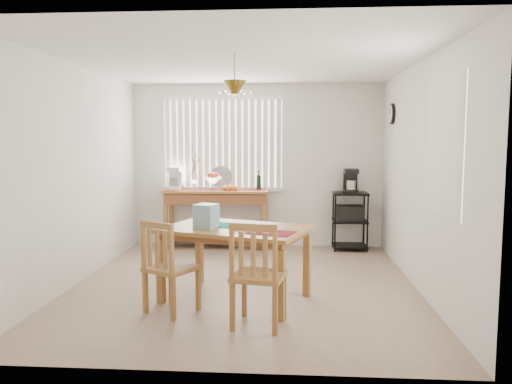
# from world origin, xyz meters

# --- Properties ---
(ground) EXTENTS (4.00, 4.50, 0.01)m
(ground) POSITION_xyz_m (0.00, 0.00, -0.01)
(ground) COLOR tan
(room_shell) EXTENTS (4.20, 4.70, 2.70)m
(room_shell) POSITION_xyz_m (0.00, 0.02, 1.69)
(room_shell) COLOR silver
(room_shell) RESTS_ON ground
(sideboard) EXTENTS (1.65, 0.46, 0.93)m
(sideboard) POSITION_xyz_m (-0.62, 2.00, 0.70)
(sideboard) COLOR #A06F36
(sideboard) RESTS_ON ground
(sideboard_items) EXTENTS (1.56, 0.39, 0.71)m
(sideboard_items) POSITION_xyz_m (-0.89, 2.01, 1.07)
(sideboard_items) COLOR maroon
(sideboard_items) RESTS_ON sideboard
(wire_cart) EXTENTS (0.53, 0.42, 0.90)m
(wire_cart) POSITION_xyz_m (1.47, 2.00, 0.54)
(wire_cart) COLOR black
(wire_cart) RESTS_ON ground
(cart_items) EXTENTS (0.21, 0.25, 0.37)m
(cart_items) POSITION_xyz_m (1.47, 2.01, 1.07)
(cart_items) COLOR black
(cart_items) RESTS_ON wire_cart
(dining_table) EXTENTS (1.70, 1.38, 0.79)m
(dining_table) POSITION_xyz_m (-0.05, -0.55, 0.70)
(dining_table) COLOR #A06F36
(dining_table) RESTS_ON ground
(table_items) EXTENTS (1.10, 0.87, 0.25)m
(table_items) POSITION_xyz_m (-0.22, -0.62, 0.88)
(table_items) COLOR #157B7A
(table_items) RESTS_ON dining_table
(chair_left) EXTENTS (0.59, 0.59, 0.93)m
(chair_left) POSITION_xyz_m (-0.66, -1.01, 0.46)
(chair_left) COLOR #A06F36
(chair_left) RESTS_ON ground
(chair_right) EXTENTS (0.53, 0.53, 0.99)m
(chair_right) POSITION_xyz_m (0.25, -1.33, 0.49)
(chair_right) COLOR #A06F36
(chair_right) RESTS_ON ground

